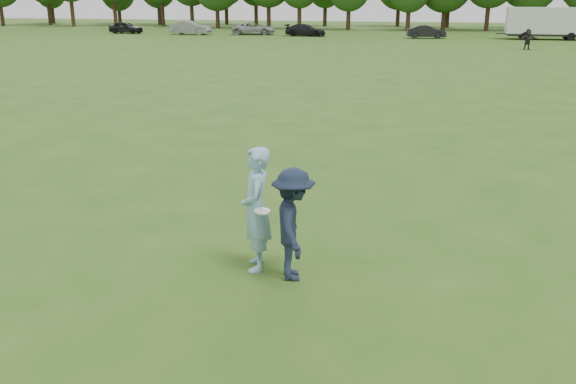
# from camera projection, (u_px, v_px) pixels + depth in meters

# --- Properties ---
(ground) EXTENTS (200.00, 200.00, 0.00)m
(ground) POSITION_uv_depth(u_px,v_px,m) (324.00, 265.00, 10.51)
(ground) COLOR #295217
(ground) RESTS_ON ground
(thrower) EXTENTS (0.70, 0.88, 2.11)m
(thrower) POSITION_uv_depth(u_px,v_px,m) (256.00, 209.00, 10.08)
(thrower) COLOR #87B9D2
(thrower) RESTS_ON ground
(defender) EXTENTS (0.99, 1.34, 1.86)m
(defender) POSITION_uv_depth(u_px,v_px,m) (293.00, 224.00, 9.76)
(defender) COLOR #182236
(defender) RESTS_ON ground
(player_far_d) EXTENTS (1.66, 1.15, 1.72)m
(player_far_d) POSITION_uv_depth(u_px,v_px,m) (528.00, 39.00, 51.05)
(player_far_d) COLOR #262626
(player_far_d) RESTS_ON ground
(car_a) EXTENTS (4.16, 1.97, 1.37)m
(car_a) POSITION_uv_depth(u_px,v_px,m) (126.00, 28.00, 72.52)
(car_a) COLOR black
(car_a) RESTS_ON ground
(car_b) EXTENTS (4.76, 1.76, 1.56)m
(car_b) POSITION_uv_depth(u_px,v_px,m) (190.00, 28.00, 70.34)
(car_b) COLOR slate
(car_b) RESTS_ON ground
(car_c) EXTENTS (5.24, 2.95, 1.38)m
(car_c) POSITION_uv_depth(u_px,v_px,m) (254.00, 29.00, 70.27)
(car_c) COLOR #97989C
(car_c) RESTS_ON ground
(car_d) EXTENTS (4.52, 1.91, 1.30)m
(car_d) POSITION_uv_depth(u_px,v_px,m) (305.00, 30.00, 67.92)
(car_d) COLOR black
(car_d) RESTS_ON ground
(car_f) EXTENTS (4.25, 1.97, 1.35)m
(car_f) POSITION_uv_depth(u_px,v_px,m) (426.00, 32.00, 64.53)
(car_f) COLOR black
(car_f) RESTS_ON ground
(disc_in_play) EXTENTS (0.28, 0.28, 0.05)m
(disc_in_play) POSITION_uv_depth(u_px,v_px,m) (262.00, 211.00, 9.77)
(disc_in_play) COLOR white
(disc_in_play) RESTS_ON ground
(cargo_trailer) EXTENTS (9.00, 2.75, 3.20)m
(cargo_trailer) POSITION_uv_depth(u_px,v_px,m) (548.00, 22.00, 62.33)
(cargo_trailer) COLOR silver
(cargo_trailer) RESTS_ON ground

